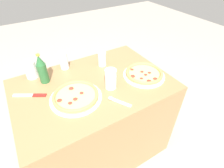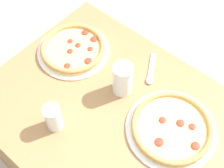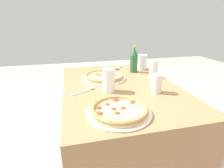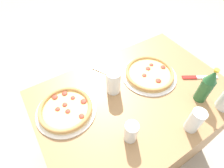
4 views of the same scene
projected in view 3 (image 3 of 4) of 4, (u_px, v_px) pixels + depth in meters
The scene contains 10 objects.
table at pixel (119, 132), 1.30m from camera, with size 1.07×0.74×0.76m.
pizza_pepperoni at pixel (104, 76), 1.29m from camera, with size 0.33×0.33×0.04m.
pizza_veggie at pixel (119, 110), 0.81m from camera, with size 0.30×0.30×0.04m.
glass_water at pixel (142, 63), 1.53m from camera, with size 0.08×0.08×0.13m.
glass_cola at pixel (154, 70), 1.31m from camera, with size 0.06×0.06×0.13m.
glass_iced_tea at pixel (109, 82), 1.05m from camera, with size 0.08×0.08×0.14m.
glass_red_wine at pixel (157, 84), 1.04m from camera, with size 0.06×0.06×0.11m.
beer_bottle at pixel (134, 60), 1.43m from camera, with size 0.06×0.06×0.22m.
knife at pixel (118, 69), 1.55m from camera, with size 0.19×0.13×0.01m.
spoon at pixel (86, 90), 1.08m from camera, with size 0.10×0.15×0.01m.
Camera 3 is at (-1.05, 0.31, 1.17)m, focal length 28.00 mm.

